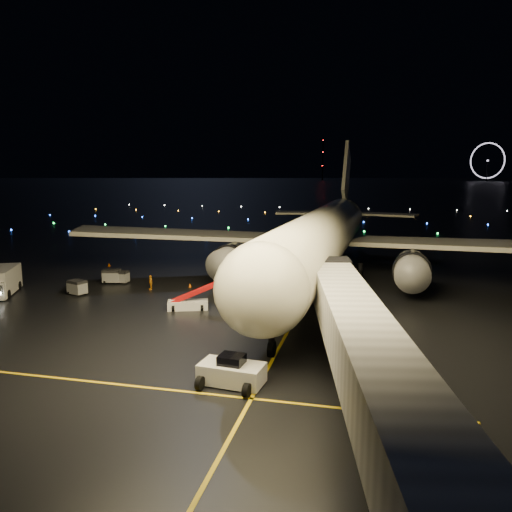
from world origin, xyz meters
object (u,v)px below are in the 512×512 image
(crew_c, at_px, (151,282))
(belt_loader, at_px, (188,295))
(baggage_cart_0, at_px, (112,276))
(airliner, at_px, (326,205))
(pushback_tug, at_px, (232,370))
(baggage_cart_2, at_px, (77,288))
(service_truck, at_px, (2,281))
(baggage_cart_1, at_px, (121,277))

(crew_c, bearing_deg, belt_loader, 9.93)
(crew_c, height_order, baggage_cart_0, crew_c)
(airliner, distance_m, pushback_tug, 35.49)
(baggage_cart_2, bearing_deg, airliner, 50.29)
(belt_loader, height_order, service_truck, service_truck)
(pushback_tug, xyz_separation_m, service_truck, (-31.88, 17.30, 0.53))
(crew_c, bearing_deg, service_truck, -105.54)
(crew_c, bearing_deg, baggage_cart_1, -150.58)
(service_truck, bearing_deg, baggage_cart_0, 16.13)
(belt_loader, height_order, baggage_cart_0, belt_loader)
(baggage_cart_0, height_order, baggage_cart_1, baggage_cart_0)
(crew_c, bearing_deg, baggage_cart_2, -94.62)
(pushback_tug, height_order, belt_loader, belt_loader)
(pushback_tug, bearing_deg, baggage_cart_2, 147.34)
(crew_c, height_order, baggage_cart_2, crew_c)
(belt_loader, relative_size, baggage_cart_1, 3.24)
(belt_loader, distance_m, baggage_cart_0, 16.13)
(belt_loader, bearing_deg, service_truck, 158.80)
(baggage_cart_2, bearing_deg, crew_c, 51.36)
(belt_loader, relative_size, crew_c, 3.39)
(service_truck, bearing_deg, baggage_cart_2, -13.50)
(belt_loader, bearing_deg, pushback_tug, -78.68)
(belt_loader, height_order, baggage_cart_1, belt_loader)
(baggage_cart_2, bearing_deg, pushback_tug, -19.31)
(service_truck, bearing_deg, crew_c, -3.21)
(airliner, distance_m, service_truck, 39.30)
(baggage_cart_0, height_order, baggage_cart_2, baggage_cart_0)
(airliner, bearing_deg, baggage_cart_1, -157.59)
(service_truck, relative_size, baggage_cart_2, 4.25)
(pushback_tug, height_order, baggage_cart_2, pushback_tug)
(belt_loader, bearing_deg, baggage_cart_2, 150.86)
(baggage_cart_0, xyz_separation_m, baggage_cart_1, (1.07, 0.33, -0.09))
(baggage_cart_1, xyz_separation_m, baggage_cart_2, (-1.83, -6.54, 0.06))
(baggage_cart_0, bearing_deg, baggage_cart_2, -110.87)
(airliner, bearing_deg, baggage_cart_0, -157.71)
(belt_loader, relative_size, baggage_cart_2, 3.02)
(service_truck, bearing_deg, belt_loader, -26.91)
(baggage_cart_0, bearing_deg, airliner, 6.26)
(airliner, distance_m, baggage_cart_0, 28.27)
(airliner, height_order, baggage_cart_2, airliner)
(baggage_cart_0, xyz_separation_m, baggage_cart_2, (-0.76, -6.21, -0.03))
(pushback_tug, bearing_deg, baggage_cart_1, 136.56)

